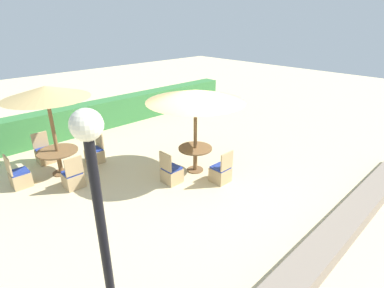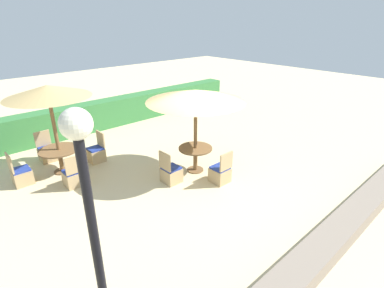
{
  "view_description": "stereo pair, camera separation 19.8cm",
  "coord_description": "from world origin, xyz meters",
  "px_view_note": "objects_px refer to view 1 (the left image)",
  "views": [
    {
      "loc": [
        -5.34,
        -4.94,
        4.19
      ],
      "look_at": [
        0.0,
        0.6,
        0.9
      ],
      "focal_mm": 28.0,
      "sensor_mm": 36.0,
      "label": 1
    },
    {
      "loc": [
        -5.19,
        -5.08,
        4.19
      ],
      "look_at": [
        0.0,
        0.6,
        0.9
      ],
      "focal_mm": 28.0,
      "sensor_mm": 36.0,
      "label": 2
    }
  ],
  "objects_px": {
    "round_table_center": "(195,153)",
    "patio_chair_center_west": "(171,174)",
    "parasol_center": "(196,96)",
    "patio_chair_back_left_west": "(20,177)",
    "patio_chair_back_left_north": "(45,154)",
    "patio_chair_center_south": "(221,173)",
    "patio_chair_back_left_east": "(95,154)",
    "round_table_back_left": "(58,155)",
    "patio_chair_back_left_south": "(73,178)",
    "lamp_post": "(96,189)",
    "parasol_back_left": "(46,93)"
  },
  "relations": [
    {
      "from": "round_table_center",
      "to": "patio_chair_center_west",
      "type": "height_order",
      "value": "patio_chair_center_west"
    },
    {
      "from": "parasol_center",
      "to": "patio_chair_center_west",
      "type": "relative_size",
      "value": 2.9
    },
    {
      "from": "patio_chair_back_left_west",
      "to": "patio_chair_back_left_north",
      "type": "bearing_deg",
      "value": 135.36
    },
    {
      "from": "round_table_center",
      "to": "patio_chair_center_south",
      "type": "relative_size",
      "value": 1.04
    },
    {
      "from": "patio_chair_back_left_east",
      "to": "round_table_center",
      "type": "bearing_deg",
      "value": -143.9
    },
    {
      "from": "round_table_back_left",
      "to": "patio_chair_center_south",
      "type": "distance_m",
      "value": 4.61
    },
    {
      "from": "patio_chair_back_left_south",
      "to": "patio_chair_back_left_east",
      "type": "bearing_deg",
      "value": 40.99
    },
    {
      "from": "lamp_post",
      "to": "round_table_back_left",
      "type": "distance_m",
      "value": 5.68
    },
    {
      "from": "patio_chair_back_left_south",
      "to": "parasol_center",
      "type": "bearing_deg",
      "value": -27.61
    },
    {
      "from": "patio_chair_back_left_west",
      "to": "round_table_center",
      "type": "xyz_separation_m",
      "value": [
        3.98,
        -2.59,
        0.29
      ]
    },
    {
      "from": "lamp_post",
      "to": "patio_chair_back_left_east",
      "type": "xyz_separation_m",
      "value": [
        2.39,
        5.21,
        -2.09
      ]
    },
    {
      "from": "parasol_back_left",
      "to": "patio_chair_back_left_south",
      "type": "distance_m",
      "value": 2.33
    },
    {
      "from": "parasol_back_left",
      "to": "patio_chair_back_left_north",
      "type": "xyz_separation_m",
      "value": [
        -0.05,
        1.04,
        -2.11
      ]
    },
    {
      "from": "patio_chair_back_left_west",
      "to": "patio_chair_back_left_north",
      "type": "height_order",
      "value": "same"
    },
    {
      "from": "parasol_back_left",
      "to": "patio_chair_center_west",
      "type": "height_order",
      "value": "parasol_back_left"
    },
    {
      "from": "patio_chair_back_left_east",
      "to": "patio_chair_center_south",
      "type": "xyz_separation_m",
      "value": [
        1.9,
        -3.48,
        0.0
      ]
    },
    {
      "from": "parasol_back_left",
      "to": "patio_chair_back_left_east",
      "type": "bearing_deg",
      "value": -1.35
    },
    {
      "from": "patio_chair_center_west",
      "to": "patio_chair_back_left_south",
      "type": "bearing_deg",
      "value": -128.29
    },
    {
      "from": "patio_chair_back_left_north",
      "to": "parasol_center",
      "type": "xyz_separation_m",
      "value": [
        2.98,
        -3.61,
        1.97
      ]
    },
    {
      "from": "parasol_center",
      "to": "patio_chair_back_left_south",
      "type": "bearing_deg",
      "value": 152.39
    },
    {
      "from": "parasol_center",
      "to": "patio_chair_back_left_east",
      "type": "bearing_deg",
      "value": 126.1
    },
    {
      "from": "patio_chair_back_left_east",
      "to": "patio_chair_center_west",
      "type": "height_order",
      "value": "same"
    },
    {
      "from": "round_table_back_left",
      "to": "patio_chair_back_left_west",
      "type": "height_order",
      "value": "patio_chair_back_left_west"
    },
    {
      "from": "parasol_center",
      "to": "patio_chair_center_south",
      "type": "relative_size",
      "value": 2.9
    },
    {
      "from": "patio_chair_center_south",
      "to": "patio_chair_center_west",
      "type": "distance_m",
      "value": 1.35
    },
    {
      "from": "patio_chair_back_left_west",
      "to": "parasol_center",
      "type": "relative_size",
      "value": 0.34
    },
    {
      "from": "round_table_back_left",
      "to": "round_table_center",
      "type": "bearing_deg",
      "value": -41.25
    },
    {
      "from": "patio_chair_back_left_north",
      "to": "round_table_center",
      "type": "distance_m",
      "value": 4.68
    },
    {
      "from": "parasol_center",
      "to": "round_table_center",
      "type": "height_order",
      "value": "parasol_center"
    },
    {
      "from": "patio_chair_back_left_east",
      "to": "patio_chair_center_west",
      "type": "bearing_deg",
      "value": -160.75
    },
    {
      "from": "parasol_center",
      "to": "patio_chair_center_south",
      "type": "bearing_deg",
      "value": -87.04
    },
    {
      "from": "patio_chair_back_left_south",
      "to": "patio_chair_center_south",
      "type": "relative_size",
      "value": 1.0
    },
    {
      "from": "round_table_back_left",
      "to": "patio_chair_back_left_east",
      "type": "xyz_separation_m",
      "value": [
        1.07,
        -0.03,
        -0.31
      ]
    },
    {
      "from": "lamp_post",
      "to": "round_table_center",
      "type": "xyz_separation_m",
      "value": [
        4.24,
        2.67,
        -1.8
      ]
    },
    {
      "from": "parasol_back_left",
      "to": "patio_chair_back_left_east",
      "type": "height_order",
      "value": "parasol_back_left"
    },
    {
      "from": "patio_chair_back_left_north",
      "to": "patio_chair_back_left_south",
      "type": "distance_m",
      "value": 2.05
    },
    {
      "from": "parasol_back_left",
      "to": "patio_chair_back_left_west",
      "type": "relative_size",
      "value": 2.74
    },
    {
      "from": "patio_chair_back_left_west",
      "to": "round_table_center",
      "type": "height_order",
      "value": "patio_chair_back_left_west"
    },
    {
      "from": "patio_chair_back_left_north",
      "to": "parasol_center",
      "type": "relative_size",
      "value": 0.34
    },
    {
      "from": "lamp_post",
      "to": "parasol_center",
      "type": "xyz_separation_m",
      "value": [
        4.24,
        2.67,
        -0.12
      ]
    },
    {
      "from": "patio_chair_back_left_west",
      "to": "patio_chair_back_left_south",
      "type": "bearing_deg",
      "value": 44.32
    },
    {
      "from": "parasol_back_left",
      "to": "patio_chair_back_left_west",
      "type": "xyz_separation_m",
      "value": [
        -1.06,
        0.02,
        -2.11
      ]
    },
    {
      "from": "patio_chair_back_left_east",
      "to": "patio_chair_back_left_south",
      "type": "relative_size",
      "value": 1.0
    },
    {
      "from": "patio_chair_back_left_north",
      "to": "patio_chair_center_west",
      "type": "height_order",
      "value": "same"
    },
    {
      "from": "patio_chair_back_left_east",
      "to": "patio_chair_back_left_west",
      "type": "height_order",
      "value": "same"
    },
    {
      "from": "parasol_back_left",
      "to": "patio_chair_back_left_east",
      "type": "xyz_separation_m",
      "value": [
        1.07,
        -0.03,
        -2.11
      ]
    },
    {
      "from": "patio_chair_back_left_south",
      "to": "parasol_center",
      "type": "height_order",
      "value": "parasol_center"
    },
    {
      "from": "parasol_back_left",
      "to": "patio_chair_back_left_south",
      "type": "relative_size",
      "value": 2.74
    },
    {
      "from": "lamp_post",
      "to": "patio_chair_back_left_west",
      "type": "xyz_separation_m",
      "value": [
        0.26,
        5.26,
        -2.09
      ]
    },
    {
      "from": "round_table_center",
      "to": "lamp_post",
      "type": "bearing_deg",
      "value": -147.8
    }
  ]
}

